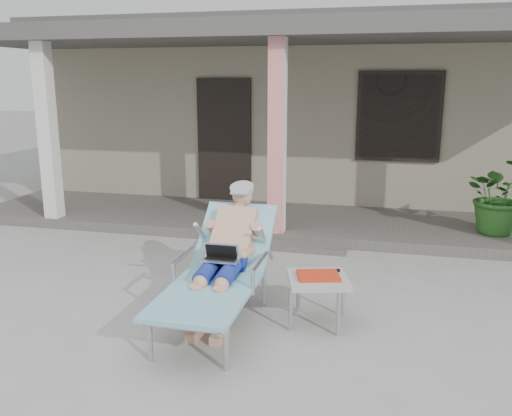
# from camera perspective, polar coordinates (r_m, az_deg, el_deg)

# --- Properties ---
(ground) EXTENTS (60.00, 60.00, 0.00)m
(ground) POSITION_cam_1_polar(r_m,az_deg,el_deg) (5.67, -2.29, -9.72)
(ground) COLOR #9E9E99
(ground) RESTS_ON ground
(house) EXTENTS (10.40, 5.40, 3.30)m
(house) POSITION_cam_1_polar(r_m,az_deg,el_deg) (11.61, 6.61, 10.53)
(house) COLOR gray
(house) RESTS_ON ground
(porch_deck) EXTENTS (10.00, 2.00, 0.15)m
(porch_deck) POSITION_cam_1_polar(r_m,az_deg,el_deg) (8.42, 3.31, -1.44)
(porch_deck) COLOR #605B56
(porch_deck) RESTS_ON ground
(porch_overhang) EXTENTS (10.00, 2.30, 2.85)m
(porch_overhang) POSITION_cam_1_polar(r_m,az_deg,el_deg) (8.11, 3.51, 17.35)
(porch_overhang) COLOR silver
(porch_overhang) RESTS_ON porch_deck
(porch_step) EXTENTS (2.00, 0.30, 0.07)m
(porch_step) POSITION_cam_1_polar(r_m,az_deg,el_deg) (7.34, 1.68, -3.95)
(porch_step) COLOR #605B56
(porch_step) RESTS_ON ground
(lounger) EXTENTS (0.75, 1.98, 1.28)m
(lounger) POSITION_cam_1_polar(r_m,az_deg,el_deg) (5.06, -3.54, -3.13)
(lounger) COLOR #B7B7BC
(lounger) RESTS_ON ground
(side_table) EXTENTS (0.66, 0.66, 0.48)m
(side_table) POSITION_cam_1_polar(r_m,az_deg,el_deg) (5.06, 6.55, -7.71)
(side_table) COLOR #AAAAA6
(side_table) RESTS_ON ground
(potted_palm) EXTENTS (1.05, 0.94, 1.07)m
(potted_palm) POSITION_cam_1_polar(r_m,az_deg,el_deg) (8.11, 24.38, 1.24)
(potted_palm) COLOR #26591E
(potted_palm) RESTS_ON porch_deck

